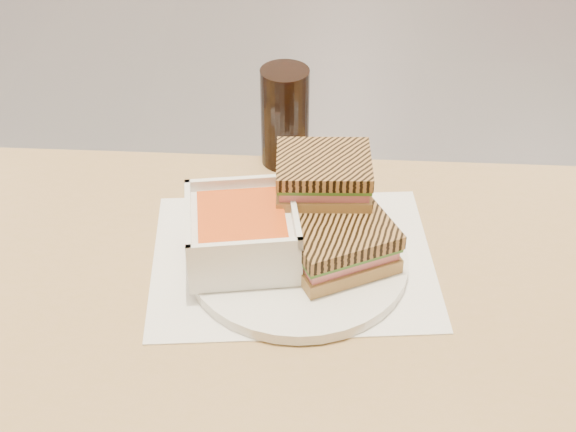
{
  "coord_description": "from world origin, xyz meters",
  "views": [
    {
      "loc": [
        0.02,
        -2.75,
        1.4
      ],
      "look_at": [
        0.01,
        -2.0,
        0.82
      ],
      "focal_mm": 50.11,
      "sensor_mm": 36.0,
      "label": 1
    }
  ],
  "objects_px": {
    "main_table": "(361,401)",
    "plate": "(298,260)",
    "soup_bowl": "(242,234)",
    "panini_lower": "(339,243)",
    "cola_glass": "(285,117)"
  },
  "relations": [
    {
      "from": "panini_lower",
      "to": "main_table",
      "type": "bearing_deg",
      "value": -75.11
    },
    {
      "from": "main_table",
      "to": "cola_glass",
      "type": "relative_size",
      "value": 8.5
    },
    {
      "from": "soup_bowl",
      "to": "cola_glass",
      "type": "relative_size",
      "value": 1.0
    },
    {
      "from": "soup_bowl",
      "to": "panini_lower",
      "type": "bearing_deg",
      "value": -5.16
    },
    {
      "from": "main_table",
      "to": "cola_glass",
      "type": "distance_m",
      "value": 0.4
    },
    {
      "from": "plate",
      "to": "soup_bowl",
      "type": "distance_m",
      "value": 0.08
    },
    {
      "from": "panini_lower",
      "to": "plate",
      "type": "bearing_deg",
      "value": 170.82
    },
    {
      "from": "main_table",
      "to": "plate",
      "type": "relative_size",
      "value": 4.61
    },
    {
      "from": "soup_bowl",
      "to": "plate",
      "type": "bearing_deg",
      "value": -2.22
    },
    {
      "from": "plate",
      "to": "main_table",
      "type": "bearing_deg",
      "value": -56.19
    },
    {
      "from": "plate",
      "to": "cola_glass",
      "type": "height_order",
      "value": "cola_glass"
    },
    {
      "from": "soup_bowl",
      "to": "panini_lower",
      "type": "height_order",
      "value": "soup_bowl"
    },
    {
      "from": "plate",
      "to": "soup_bowl",
      "type": "xyz_separation_m",
      "value": [
        -0.07,
        0.0,
        0.04
      ]
    },
    {
      "from": "soup_bowl",
      "to": "cola_glass",
      "type": "bearing_deg",
      "value": 78.15
    },
    {
      "from": "main_table",
      "to": "soup_bowl",
      "type": "bearing_deg",
      "value": 140.79
    }
  ]
}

